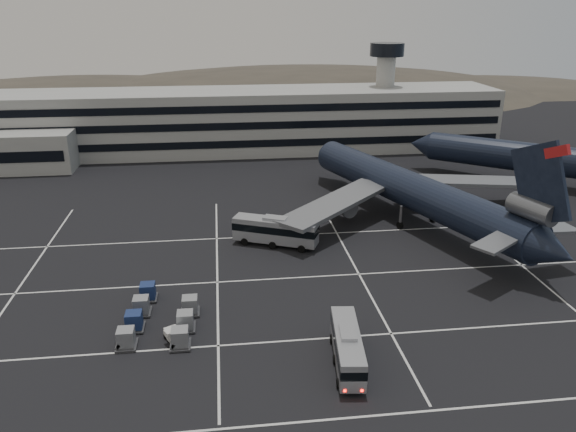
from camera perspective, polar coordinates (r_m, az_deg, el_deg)
The scene contains 10 objects.
ground at distance 67.29m, azimuth -2.01°, elevation -8.00°, with size 260.00×260.00×0.00m, color black.
lane_markings at distance 68.00m, azimuth -1.26°, elevation -7.66°, with size 90.00×55.62×0.01m.
terminal at distance 132.46m, azimuth -6.17°, elevation 9.49°, with size 125.00×26.00×24.00m.
hills at distance 234.24m, azimuth -1.36°, elevation 9.71°, with size 352.00×180.00×44.00m.
trijet_main at distance 89.32m, azimuth 12.55°, elevation 2.54°, with size 44.61×55.81×18.08m.
trijet_far at distance 115.44m, azimuth 26.28°, elevation 5.06°, with size 48.50×40.70×18.08m.
bus_near at distance 54.81m, azimuth 6.06°, elevation -12.97°, with size 3.54×10.53×3.64m.
bus_far at distance 79.62m, azimuth -1.28°, elevation -1.42°, with size 12.26×7.56×4.30m.
tug_b at distance 59.57m, azimuth -11.42°, elevation -11.79°, with size 2.44×2.83×1.57m.
uld_cluster at distance 62.58m, azimuth -13.08°, elevation -9.92°, with size 8.43×12.89×2.00m.
Camera 1 is at (-4.98, -58.87, 32.21)m, focal length 35.00 mm.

